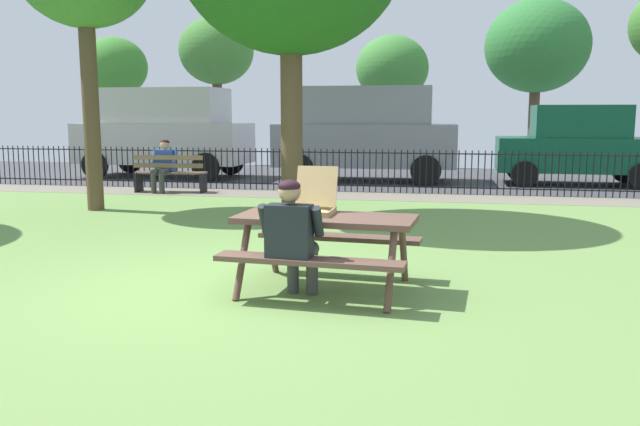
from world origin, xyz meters
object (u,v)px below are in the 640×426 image
(park_bench_left, at_px, (170,174))
(far_tree_midleft, at_px, (216,52))
(parked_car_center, at_px, (578,144))
(far_tree_midright, at_px, (537,46))
(pizza_slice_on_table, at_px, (278,212))
(person_on_park_bench, at_px, (164,163))
(pizza_box_open, at_px, (313,205))
(parked_car_far_left, at_px, (164,130))
(far_tree_center, at_px, (392,70))
(far_tree_left, at_px, (115,68))
(parked_car_left, at_px, (366,131))
(picnic_table_foreground, at_px, (325,233))
(adult_at_table, at_px, (292,235))

(park_bench_left, distance_m, far_tree_midleft, 9.95)
(parked_car_center, xyz_separation_m, far_tree_midright, (-0.37, 5.73, 2.93))
(pizza_slice_on_table, height_order, far_tree_midleft, far_tree_midleft)
(person_on_park_bench, relative_size, parked_car_center, 0.30)
(pizza_box_open, relative_size, parked_car_far_left, 0.11)
(parked_car_far_left, relative_size, far_tree_center, 1.07)
(pizza_slice_on_table, distance_m, far_tree_left, 19.62)
(parked_car_left, height_order, far_tree_center, far_tree_center)
(pizza_box_open, bearing_deg, far_tree_midright, 75.54)
(far_tree_left, distance_m, far_tree_midright, 15.05)
(far_tree_midleft, relative_size, far_tree_midright, 0.95)
(picnic_table_foreground, xyz_separation_m, far_tree_center, (-0.66, 16.55, 2.63))
(parked_car_left, height_order, far_tree_midright, far_tree_midright)
(pizza_box_open, relative_size, adult_at_table, 0.45)
(pizza_box_open, bearing_deg, pizza_slice_on_table, -179.70)
(far_tree_midleft, xyz_separation_m, far_tree_center, (6.32, 0.00, -0.72))
(adult_at_table, bearing_deg, far_tree_midleft, 111.64)
(adult_at_table, distance_m, parked_car_left, 11.34)
(pizza_box_open, distance_m, parked_car_center, 11.62)
(pizza_slice_on_table, relative_size, far_tree_left, 0.06)
(parked_car_left, xyz_separation_m, parked_car_center, (5.31, -0.00, -0.29))
(picnic_table_foreground, xyz_separation_m, parked_car_center, (4.44, 10.82, 0.41))
(parked_car_left, bearing_deg, parked_car_far_left, -180.00)
(adult_at_table, distance_m, far_tree_center, 17.23)
(parked_car_left, relative_size, parked_car_center, 1.20)
(parked_car_center, height_order, far_tree_left, far_tree_left)
(parked_car_left, relative_size, far_tree_midleft, 0.91)
(pizza_slice_on_table, relative_size, far_tree_center, 0.06)
(pizza_slice_on_table, distance_m, parked_car_far_left, 12.26)
(person_on_park_bench, bearing_deg, pizza_box_open, -56.12)
(far_tree_midleft, bearing_deg, far_tree_midright, 0.00)
(parked_car_left, distance_m, far_tree_left, 11.81)
(parked_car_far_left, height_order, parked_car_center, parked_car_far_left)
(pizza_box_open, xyz_separation_m, pizza_slice_on_table, (-0.38, -0.00, -0.08))
(picnic_table_foreground, distance_m, park_bench_left, 8.96)
(picnic_table_foreground, bearing_deg, parked_car_left, 94.59)
(pizza_slice_on_table, relative_size, park_bench_left, 0.17)
(parked_car_center, bearing_deg, far_tree_midright, 93.70)
(adult_at_table, xyz_separation_m, park_bench_left, (-4.70, 7.96, -0.24))
(far_tree_left, bearing_deg, far_tree_center, 0.00)
(person_on_park_bench, relative_size, far_tree_midright, 0.22)
(far_tree_left, height_order, far_tree_center, far_tree_left)
(park_bench_left, bearing_deg, adult_at_table, -59.44)
(pizza_slice_on_table, xyz_separation_m, far_tree_midleft, (-6.46, 16.40, 3.17))
(far_tree_center, bearing_deg, far_tree_left, 180.00)
(parked_car_left, xyz_separation_m, far_tree_midleft, (-6.12, 5.73, 2.64))
(pizza_box_open, height_order, far_tree_left, far_tree_left)
(picnic_table_foreground, relative_size, far_tree_center, 0.43)
(person_on_park_bench, distance_m, far_tree_midright, 13.29)
(parked_car_far_left, relative_size, far_tree_left, 1.04)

